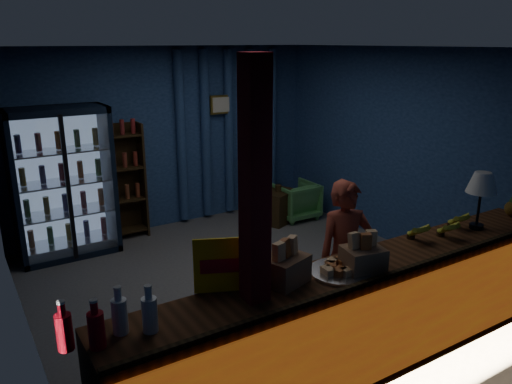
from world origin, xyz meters
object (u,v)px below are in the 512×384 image
at_px(pastry_tray, 340,270).
at_px(table_lamp, 482,185).
at_px(green_chair, 295,200).
at_px(shopkeeper, 345,257).

distance_m(pastry_tray, table_lamp, 1.79).
bearing_deg(green_chair, pastry_tray, 58.98).
relative_size(shopkeeper, pastry_tray, 3.06).
height_order(shopkeeper, table_lamp, table_lamp).
bearing_deg(pastry_tray, green_chair, 58.43).
relative_size(pastry_tray, table_lamp, 0.87).
relative_size(shopkeeper, green_chair, 2.35).
xyz_separation_m(pastry_tray, table_lamp, (1.74, 0.04, 0.40)).
xyz_separation_m(shopkeeper, pastry_tray, (-0.57, -0.56, 0.24)).
bearing_deg(table_lamp, pastry_tray, -178.60).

